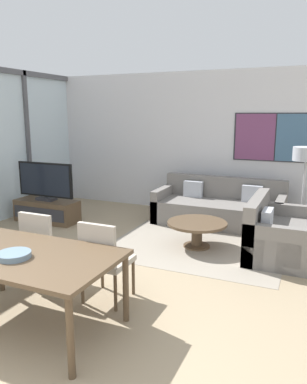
{
  "coord_description": "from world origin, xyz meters",
  "views": [
    {
      "loc": [
        2.12,
        -1.69,
        1.98
      ],
      "look_at": [
        0.15,
        2.79,
        0.95
      ],
      "focal_mm": 35.0,
      "sensor_mm": 36.0,
      "label": 1
    }
  ],
  "objects_px": {
    "sofa_main": "(220,209)",
    "coffee_table": "(197,228)",
    "dining_chair_centre": "(104,257)",
    "sofa_side": "(279,236)",
    "fruit_bowl": "(14,255)",
    "dining_table": "(26,260)",
    "television": "(45,182)",
    "dining_chair_left": "(44,244)",
    "floor_lamp": "(306,159)",
    "tv_console": "(47,211)"
  },
  "relations": [
    {
      "from": "sofa_side",
      "to": "dining_table",
      "type": "bearing_deg",
      "value": 145.51
    },
    {
      "from": "television",
      "to": "coffee_table",
      "type": "xyz_separation_m",
      "value": [
        2.98,
        -0.2,
        -0.46
      ]
    },
    {
      "from": "fruit_bowl",
      "to": "floor_lamp",
      "type": "distance_m",
      "value": 4.65
    },
    {
      "from": "coffee_table",
      "to": "tv_console",
      "type": "bearing_deg",
      "value": 176.12
    },
    {
      "from": "dining_table",
      "to": "television",
      "type": "bearing_deg",
      "value": 126.74
    },
    {
      "from": "coffee_table",
      "to": "floor_lamp",
      "type": "distance_m",
      "value": 2.1
    },
    {
      "from": "dining_table",
      "to": "sofa_side",
      "type": "bearing_deg",
      "value": 55.51
    },
    {
      "from": "television",
      "to": "fruit_bowl",
      "type": "xyz_separation_m",
      "value": [
        2.15,
        -3.02,
        -0.0
      ]
    },
    {
      "from": "sofa_side",
      "to": "coffee_table",
      "type": "distance_m",
      "value": 1.17
    },
    {
      "from": "dining_table",
      "to": "floor_lamp",
      "type": "bearing_deg",
      "value": 60.65
    },
    {
      "from": "sofa_main",
      "to": "sofa_side",
      "type": "height_order",
      "value": "same"
    },
    {
      "from": "tv_console",
      "to": "floor_lamp",
      "type": "distance_m",
      "value": 4.62
    },
    {
      "from": "television",
      "to": "sofa_side",
      "type": "bearing_deg",
      "value": -0.35
    },
    {
      "from": "dining_chair_left",
      "to": "floor_lamp",
      "type": "distance_m",
      "value": 4.2
    },
    {
      "from": "tv_console",
      "to": "television",
      "type": "bearing_deg",
      "value": 90.0
    },
    {
      "from": "sofa_main",
      "to": "fruit_bowl",
      "type": "height_order",
      "value": "sofa_main"
    },
    {
      "from": "fruit_bowl",
      "to": "floor_lamp",
      "type": "relative_size",
      "value": 0.2
    },
    {
      "from": "coffee_table",
      "to": "fruit_bowl",
      "type": "relative_size",
      "value": 2.99
    },
    {
      "from": "sofa_main",
      "to": "coffee_table",
      "type": "relative_size",
      "value": 2.56
    },
    {
      "from": "tv_console",
      "to": "television",
      "type": "height_order",
      "value": "television"
    },
    {
      "from": "sofa_main",
      "to": "fruit_bowl",
      "type": "xyz_separation_m",
      "value": [
        -0.83,
        -4.21,
        0.48
      ]
    },
    {
      "from": "television",
      "to": "tv_console",
      "type": "bearing_deg",
      "value": -90.0
    },
    {
      "from": "sofa_side",
      "to": "dining_table",
      "type": "relative_size",
      "value": 0.83
    },
    {
      "from": "coffee_table",
      "to": "dining_chair_centre",
      "type": "xyz_separation_m",
      "value": [
        -0.39,
        -2.02,
        0.21
      ]
    },
    {
      "from": "television",
      "to": "fruit_bowl",
      "type": "bearing_deg",
      "value": -54.55
    },
    {
      "from": "television",
      "to": "dining_chair_left",
      "type": "xyz_separation_m",
      "value": [
        1.74,
        -2.15,
        -0.25
      ]
    },
    {
      "from": "tv_console",
      "to": "fruit_bowl",
      "type": "distance_m",
      "value": 3.75
    },
    {
      "from": "sofa_main",
      "to": "sofa_side",
      "type": "bearing_deg",
      "value": -46.24
    },
    {
      "from": "sofa_side",
      "to": "dining_chair_centre",
      "type": "bearing_deg",
      "value": 144.65
    },
    {
      "from": "dining_chair_centre",
      "to": "television",
      "type": "bearing_deg",
      "value": 139.33
    },
    {
      "from": "sofa_side",
      "to": "fruit_bowl",
      "type": "xyz_separation_m",
      "value": [
        -1.99,
        -2.99,
        0.48
      ]
    },
    {
      "from": "fruit_bowl",
      "to": "dining_chair_centre",
      "type": "bearing_deg",
      "value": 61.69
    },
    {
      "from": "dining_table",
      "to": "dining_chair_left",
      "type": "relative_size",
      "value": 1.91
    },
    {
      "from": "dining_table",
      "to": "fruit_bowl",
      "type": "distance_m",
      "value": 0.16
    },
    {
      "from": "television",
      "to": "dining_table",
      "type": "xyz_separation_m",
      "value": [
        2.16,
        -2.9,
        -0.1
      ]
    },
    {
      "from": "coffee_table",
      "to": "sofa_main",
      "type": "bearing_deg",
      "value": 90.0
    },
    {
      "from": "floor_lamp",
      "to": "television",
      "type": "bearing_deg",
      "value": -166.7
    },
    {
      "from": "sofa_main",
      "to": "television",
      "type": "bearing_deg",
      "value": -158.26
    },
    {
      "from": "tv_console",
      "to": "fruit_bowl",
      "type": "relative_size",
      "value": 4.06
    },
    {
      "from": "sofa_side",
      "to": "dining_chair_centre",
      "type": "height_order",
      "value": "dining_chair_centre"
    },
    {
      "from": "fruit_bowl",
      "to": "sofa_side",
      "type": "bearing_deg",
      "value": 56.43
    },
    {
      "from": "dining_table",
      "to": "fruit_bowl",
      "type": "bearing_deg",
      "value": -96.38
    },
    {
      "from": "tv_console",
      "to": "sofa_side",
      "type": "bearing_deg",
      "value": -0.34
    },
    {
      "from": "dining_table",
      "to": "fruit_bowl",
      "type": "relative_size",
      "value": 5.78
    },
    {
      "from": "sofa_main",
      "to": "coffee_table",
      "type": "distance_m",
      "value": 1.39
    },
    {
      "from": "tv_console",
      "to": "coffee_table",
      "type": "relative_size",
      "value": 1.36
    },
    {
      "from": "dining_table",
      "to": "tv_console",
      "type": "bearing_deg",
      "value": 126.75
    },
    {
      "from": "dining_chair_left",
      "to": "dining_table",
      "type": "bearing_deg",
      "value": -60.64
    },
    {
      "from": "coffee_table",
      "to": "dining_chair_left",
      "type": "relative_size",
      "value": 0.99
    },
    {
      "from": "tv_console",
      "to": "dining_table",
      "type": "distance_m",
      "value": 3.64
    }
  ]
}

